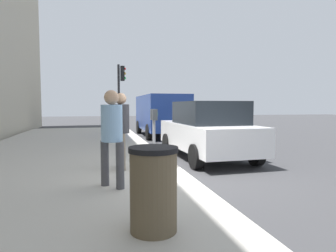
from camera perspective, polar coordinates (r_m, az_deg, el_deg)
ground_plane at (r=6.90m, az=3.15°, el=-9.79°), size 80.00×80.00×0.00m
sidewalk_slab at (r=6.70m, az=-22.69°, el=-9.87°), size 28.00×6.00×0.15m
parking_meter at (r=6.97m, az=-2.76°, el=0.06°), size 0.36×0.12×1.41m
pedestrian_at_meter at (r=6.94m, az=-9.14°, el=0.36°), size 0.54×0.39×1.79m
pedestrian_bystander at (r=5.40m, az=-10.88°, el=-0.82°), size 0.44×0.41×1.77m
parked_sedan_near at (r=9.12m, az=7.62°, el=-0.75°), size 4.45×2.07×1.77m
parked_van_far at (r=15.71m, az=-1.43°, el=2.59°), size 5.20×2.13×2.18m
traffic_signal at (r=15.43m, az=-9.21°, el=7.41°), size 0.24×0.44×3.60m
trash_bin at (r=3.54m, az=-2.86°, el=-12.17°), size 0.59×0.59×1.01m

